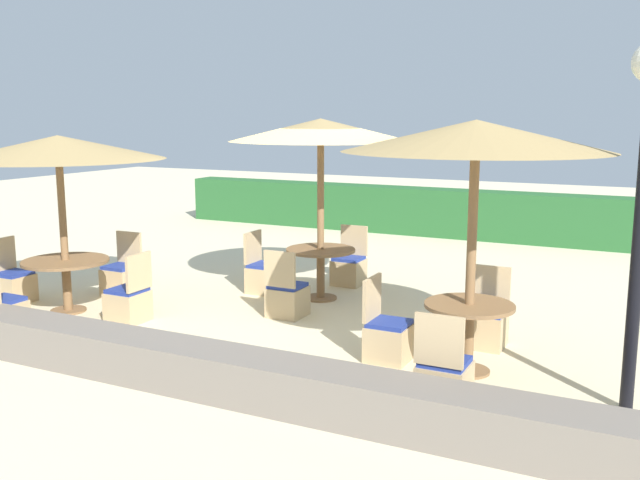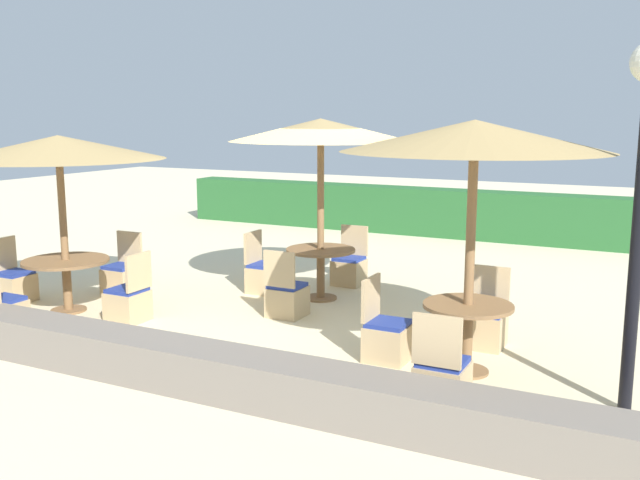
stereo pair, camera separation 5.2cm
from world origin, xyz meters
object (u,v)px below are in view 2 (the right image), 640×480
at_px(round_table_front_left, 66,269).
at_px(patio_chair_front_left_west, 14,284).
at_px(parasol_front_right, 475,137).
at_px(patio_chair_center_north, 349,268).
at_px(patio_chair_front_right_south, 442,379).
at_px(round_table_front_right, 468,321).
at_px(patio_chair_center_west, 264,275).
at_px(patio_chair_center_south, 287,297).
at_px(patio_chair_front_right_west, 386,337).
at_px(patio_chair_front_left_north, 122,277).
at_px(patio_chair_front_left_south, 2,313).
at_px(patio_chair_front_right_north, 485,325).
at_px(parasol_front_left, 58,148).
at_px(round_table_center, 321,260).
at_px(patio_chair_front_left_east, 129,302).
at_px(parasol_center, 321,131).

distance_m(round_table_front_left, patio_chair_front_left_west, 1.14).
height_order(parasol_front_right, patio_chair_center_north, parasol_front_right).
relative_size(patio_chair_front_right_south, patio_chair_front_left_west, 1.00).
bearing_deg(round_table_front_right, patio_chair_front_right_south, -88.43).
height_order(round_table_front_left, patio_chair_center_west, patio_chair_center_west).
distance_m(parasol_front_right, patio_chair_center_south, 3.65).
height_order(round_table_front_right, patio_chair_front_right_south, patio_chair_front_right_south).
relative_size(round_table_front_right, patio_chair_front_right_west, 1.01).
xyz_separation_m(patio_chair_front_left_north, patio_chair_center_west, (1.87, 1.05, 0.00)).
xyz_separation_m(round_table_front_left, patio_chair_front_left_north, (0.01, 1.08, -0.33)).
bearing_deg(patio_chair_center_north, round_table_front_left, 48.25).
xyz_separation_m(patio_chair_front_right_south, patio_chair_front_left_north, (-5.59, 1.89, 0.00)).
relative_size(patio_chair_front_left_south, patio_chair_center_north, 1.00).
xyz_separation_m(patio_chair_front_right_north, patio_chair_front_right_south, (0.06, -1.90, 0.00)).
bearing_deg(patio_chair_front_left_north, round_table_front_left, 89.58).
relative_size(parasol_front_right, patio_chair_front_left_north, 2.93).
distance_m(parasol_front_right, parasol_front_left, 5.58).
relative_size(parasol_front_left, round_table_center, 2.79).
xyz_separation_m(round_table_front_right, patio_chair_center_north, (-2.73, 3.03, -0.30)).
bearing_deg(round_table_center, round_table_front_left, -142.58).
distance_m(patio_chair_center_south, patio_chair_center_north, 2.05).
bearing_deg(patio_chair_front_left_west, parasol_front_left, 88.71).
bearing_deg(patio_chair_front_left_east, patio_chair_center_west, -20.31).
relative_size(parasol_front_right, parasol_front_left, 0.96).
relative_size(parasol_front_right, round_table_front_left, 2.34).
distance_m(patio_chair_front_left_north, parasol_center, 3.74).
bearing_deg(round_table_center, patio_chair_center_north, 89.69).
height_order(round_table_front_right, patio_chair_front_left_north, patio_chair_front_left_north).
height_order(parasol_front_right, patio_chair_center_west, parasol_front_right).
xyz_separation_m(patio_chair_front_right_north, parasol_center, (-2.70, 1.08, 2.20)).
bearing_deg(patio_chair_front_right_south, round_table_front_right, 91.57).
relative_size(patio_chair_front_right_north, patio_chair_center_north, 1.00).
bearing_deg(parasol_front_right, patio_chair_front_right_south, -88.43).
distance_m(patio_chair_front_right_west, parasol_front_left, 5.08).
distance_m(patio_chair_front_left_east, parasol_center, 3.55).
height_order(parasol_front_right, round_table_front_left, parasol_front_right).
height_order(patio_chair_center_south, patio_chair_center_west, same).
bearing_deg(parasol_front_right, patio_chair_front_right_west, -178.47).
relative_size(patio_chair_front_right_south, patio_chair_center_west, 1.00).
distance_m(patio_chair_front_right_west, patio_chair_center_west, 3.44).
height_order(patio_chair_front_right_west, parasol_front_left, parasol_front_left).
xyz_separation_m(round_table_front_right, round_table_front_left, (-5.57, -0.15, 0.03)).
bearing_deg(patio_chair_front_left_west, round_table_front_right, 91.07).
bearing_deg(patio_chair_center_north, round_table_center, 89.69).
height_order(patio_chair_front_right_south, patio_chair_center_west, same).
bearing_deg(patio_chair_center_south, patio_chair_front_left_west, -164.20).
relative_size(round_table_front_left, parasol_center, 0.44).
bearing_deg(patio_chair_center_south, patio_chair_front_left_south, -141.48).
distance_m(round_table_front_right, patio_chair_front_left_west, 6.67).
relative_size(parasol_front_left, patio_chair_center_west, 3.04).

